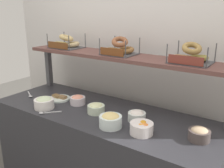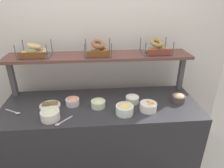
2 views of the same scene
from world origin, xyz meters
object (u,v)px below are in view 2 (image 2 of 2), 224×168
object	(u,v)px
bowl_cream_cheese	(132,99)
bowl_hummus	(178,98)
bowl_scallion_spread	(50,114)
bagel_basket_plain	(35,52)
serving_plate_white	(50,105)
serving_spoon_by_edge	(61,122)
bowl_egg_salad	(125,109)
bagel_basket_cinnamon_raisin	(98,50)
bagel_basket_everything	(156,48)
bowl_fruit_salad	(148,106)
bowl_potato_salad	(98,103)
bowl_lox_spread	(73,101)
serving_spoon_near_plate	(15,112)

from	to	relation	value
bowl_cream_cheese	bowl_hummus	bearing A→B (deg)	-2.84
bowl_scallion_spread	bagel_basket_plain	bearing A→B (deg)	111.12
bowl_hummus	serving_plate_white	bearing A→B (deg)	179.01
bowl_scallion_spread	serving_spoon_by_edge	bearing A→B (deg)	-33.96
bowl_scallion_spread	bowl_egg_salad	bearing A→B (deg)	2.52
bowl_scallion_spread	serving_spoon_by_edge	size ratio (longest dim) A/B	1.21
serving_spoon_by_edge	bagel_basket_cinnamon_raisin	xyz separation A→B (m)	(0.34, 0.55, 0.47)
bagel_basket_plain	bagel_basket_everything	size ratio (longest dim) A/B	1.03
bowl_scallion_spread	bagel_basket_cinnamon_raisin	distance (m)	0.78
bowl_scallion_spread	bowl_fruit_salad	bearing A→B (deg)	4.22
bowl_egg_salad	bowl_potato_salad	bearing A→B (deg)	149.76
bowl_potato_salad	serving_plate_white	bearing A→B (deg)	173.74
bowl_potato_salad	bowl_fruit_salad	size ratio (longest dim) A/B	0.88
bowl_scallion_spread	bagel_basket_cinnamon_raisin	world-z (taller)	bagel_basket_cinnamon_raisin
bowl_lox_spread	bowl_fruit_salad	bearing A→B (deg)	-12.75
bowl_cream_cheese	serving_spoon_by_edge	xyz separation A→B (m)	(-0.67, -0.29, -0.03)
bowl_egg_salad	bowl_lox_spread	bearing A→B (deg)	157.80
serving_plate_white	bagel_basket_plain	world-z (taller)	bagel_basket_plain
serving_spoon_by_edge	bagel_basket_everything	world-z (taller)	bagel_basket_everything
serving_spoon_near_plate	bagel_basket_cinnamon_raisin	world-z (taller)	bagel_basket_cinnamon_raisin
bowl_fruit_salad	bagel_basket_everything	size ratio (longest dim) A/B	0.55
bowl_cream_cheese	bowl_fruit_salad	xyz separation A→B (m)	(0.12, -0.15, 0.00)
bowl_hummus	bagel_basket_cinnamon_raisin	bearing A→B (deg)	160.30
serving_plate_white	bagel_basket_cinnamon_raisin	xyz separation A→B (m)	(0.49, 0.26, 0.47)
bowl_hummus	bagel_basket_everything	size ratio (longest dim) A/B	0.48
serving_plate_white	bagel_basket_cinnamon_raisin	bearing A→B (deg)	28.29
bowl_fruit_salad	bowl_lox_spread	distance (m)	0.74
serving_spoon_near_plate	bagel_basket_cinnamon_raisin	bearing A→B (deg)	24.10
bowl_fruit_salad	serving_spoon_by_edge	bearing A→B (deg)	-170.37
bowl_cream_cheese	bowl_scallion_spread	size ratio (longest dim) A/B	0.80
bagel_basket_cinnamon_raisin	bowl_egg_salad	bearing A→B (deg)	-64.05
serving_plate_white	serving_spoon_near_plate	xyz separation A→B (m)	(-0.30, -0.09, -0.00)
bowl_cream_cheese	bowl_fruit_salad	size ratio (longest dim) A/B	0.84
bowl_fruit_salad	serving_plate_white	bearing A→B (deg)	170.70
bowl_lox_spread	serving_spoon_by_edge	size ratio (longest dim) A/B	0.97
bowl_fruit_salad	bowl_cream_cheese	bearing A→B (deg)	128.72
bowl_cream_cheese	bowl_potato_salad	world-z (taller)	bowl_cream_cheese
bowl_fruit_salad	serving_plate_white	distance (m)	0.95
bowl_cream_cheese	serving_spoon_near_plate	xyz separation A→B (m)	(-1.12, -0.09, -0.03)
bowl_egg_salad	bagel_basket_plain	xyz separation A→B (m)	(-0.85, 0.46, 0.42)
bowl_lox_spread	serving_spoon_by_edge	distance (m)	0.31
bowl_egg_salad	bowl_scallion_spread	xyz separation A→B (m)	(-0.66, -0.03, -0.00)
bowl_hummus	bowl_cream_cheese	size ratio (longest dim) A/B	1.04
bowl_egg_salad	bowl_hummus	world-z (taller)	bowl_egg_salad
bowl_lox_spread	serving_spoon_near_plate	size ratio (longest dim) A/B	0.82
serving_spoon_near_plate	bagel_basket_plain	xyz separation A→B (m)	(0.16, 0.36, 0.47)
bowl_egg_salad	bowl_hummus	bearing A→B (deg)	16.30
bowl_cream_cheese	bowl_potato_salad	size ratio (longest dim) A/B	0.95
serving_spoon_by_edge	bowl_fruit_salad	bearing A→B (deg)	9.63
bowl_hummus	bagel_basket_cinnamon_raisin	xyz separation A→B (m)	(-0.79, 0.28, 0.44)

